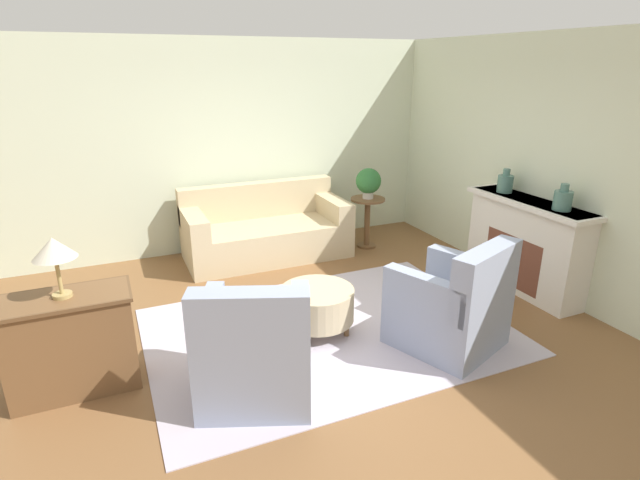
# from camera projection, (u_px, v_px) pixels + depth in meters

# --- Properties ---
(ground_plane) EXTENTS (16.00, 16.00, 0.00)m
(ground_plane) POSITION_uv_depth(u_px,v_px,m) (328.00, 331.00, 4.87)
(ground_plane) COLOR brown
(wall_back) EXTENTS (9.51, 0.12, 2.80)m
(wall_back) POSITION_uv_depth(u_px,v_px,m) (244.00, 146.00, 6.83)
(wall_back) COLOR beige
(wall_back) RESTS_ON ground_plane
(wall_right) EXTENTS (0.12, 9.27, 2.80)m
(wall_right) POSITION_uv_depth(u_px,v_px,m) (554.00, 168.00, 5.42)
(wall_right) COLOR beige
(wall_right) RESTS_ON ground_plane
(rug) EXTENTS (3.39, 2.42, 0.01)m
(rug) POSITION_uv_depth(u_px,v_px,m) (328.00, 331.00, 4.87)
(rug) COLOR #BCB2C1
(rug) RESTS_ON ground_plane
(couch) EXTENTS (2.14, 0.98, 0.94)m
(couch) POSITION_uv_depth(u_px,v_px,m) (266.00, 232.00, 6.70)
(couch) COLOR #C6B289
(couch) RESTS_ON ground_plane
(armchair_left) EXTENTS (1.09, 1.11, 1.02)m
(armchair_left) POSITION_uv_depth(u_px,v_px,m) (255.00, 353.00, 3.81)
(armchair_left) COLOR #8E99B2
(armchair_left) RESTS_ON rug
(armchair_right) EXTENTS (1.09, 1.11, 1.02)m
(armchair_right) POSITION_uv_depth(u_px,v_px,m) (453.00, 308.00, 4.51)
(armchair_right) COLOR #8E99B2
(armchair_right) RESTS_ON rug
(ottoman_table) EXTENTS (0.71, 0.71, 0.44)m
(ottoman_table) POSITION_uv_depth(u_px,v_px,m) (317.00, 304.00, 4.80)
(ottoman_table) COLOR #C6B289
(ottoman_table) RESTS_ON rug
(side_table) EXTENTS (0.48, 0.48, 0.71)m
(side_table) POSITION_uv_depth(u_px,v_px,m) (367.00, 215.00, 6.97)
(side_table) COLOR brown
(side_table) RESTS_ON ground_plane
(fireplace) EXTENTS (0.44, 1.57, 1.06)m
(fireplace) POSITION_uv_depth(u_px,v_px,m) (525.00, 243.00, 5.62)
(fireplace) COLOR silver
(fireplace) RESTS_ON ground_plane
(dresser) EXTENTS (0.97, 0.48, 0.81)m
(dresser) POSITION_uv_depth(u_px,v_px,m) (71.00, 342.00, 3.90)
(dresser) COLOR brown
(dresser) RESTS_ON ground_plane
(vase_mantel_near) EXTENTS (0.18, 0.18, 0.27)m
(vase_mantel_near) POSITION_uv_depth(u_px,v_px,m) (505.00, 183.00, 5.76)
(vase_mantel_near) COLOR #477066
(vase_mantel_near) RESTS_ON fireplace
(vase_mantel_far) EXTENTS (0.18, 0.18, 0.27)m
(vase_mantel_far) POSITION_uv_depth(u_px,v_px,m) (563.00, 200.00, 5.06)
(vase_mantel_far) COLOR #477066
(vase_mantel_far) RESTS_ON fireplace
(potted_plant_on_side_table) EXTENTS (0.35, 0.35, 0.42)m
(potted_plant_on_side_table) POSITION_uv_depth(u_px,v_px,m) (368.00, 182.00, 6.81)
(potted_plant_on_side_table) COLOR beige
(potted_plant_on_side_table) RESTS_ON side_table
(table_lamp) EXTENTS (0.31, 0.31, 0.47)m
(table_lamp) POSITION_uv_depth(u_px,v_px,m) (54.00, 250.00, 3.64)
(table_lamp) COLOR tan
(table_lamp) RESTS_ON dresser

